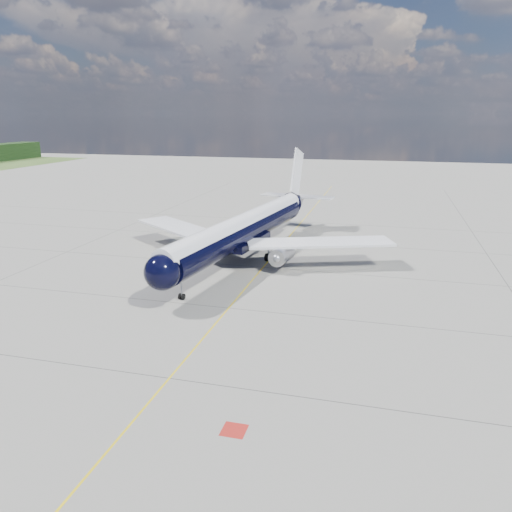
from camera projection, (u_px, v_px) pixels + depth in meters
The scene contains 4 objects.
ground at pixel (272, 257), 71.09m from camera, with size 320.00×320.00×0.00m, color gray.
taxiway_centerline at pixel (263, 267), 66.44m from camera, with size 0.16×160.00×0.01m, color #DAB80B.
red_marking at pixel (234, 430), 32.23m from camera, with size 1.60×1.60×0.01m, color maroon.
main_airliner at pixel (247, 228), 69.53m from camera, with size 39.85×48.89×14.14m.
Camera 1 is at (15.31, -36.60, 19.70)m, focal length 35.00 mm.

